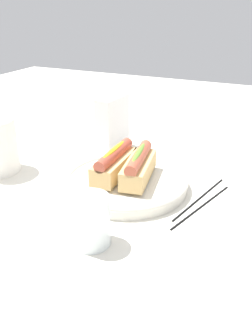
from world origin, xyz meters
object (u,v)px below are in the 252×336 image
chopstick_near (200,198)px  chopstick_far (202,206)px  hotdog_back (114,163)px  water_glass (91,224)px  serving_bowl (126,182)px  hotdog_front (138,167)px  napkin_box (113,124)px

chopstick_near → chopstick_far: same height
hotdog_back → water_glass: bearing=-164.4°
chopstick_far → serving_bowl: bearing=103.1°
chopstick_far → hotdog_front: bearing=101.9°
napkin_box → hotdog_front: bearing=-136.4°
hotdog_front → chopstick_near: hotdog_front is taller
napkin_box → water_glass: bearing=-154.2°
hotdog_front → chopstick_far: bearing=-94.5°
hotdog_back → napkin_box: napkin_box is taller
chopstick_near → water_glass: bearing=163.2°
hotdog_front → water_glass: bearing=-179.3°
napkin_box → chopstick_near: 0.34m
serving_bowl → chopstick_far: 0.17m
hotdog_back → chopstick_far: hotdog_back is taller
chopstick_near → chopstick_far: bearing=-145.0°
napkin_box → chopstick_far: 0.37m
serving_bowl → chopstick_near: serving_bowl is taller
hotdog_back → chopstick_near: hotdog_back is taller
chopstick_far → napkin_box: bearing=72.9°
water_glass → chopstick_far: bearing=-36.0°
water_glass → napkin_box: 0.43m
hotdog_back → water_glass: 0.21m
hotdog_front → hotdog_back: 0.05m
hotdog_back → water_glass: hotdog_back is taller
water_glass → napkin_box: napkin_box is taller
napkin_box → chopstick_near: (-0.17, -0.29, -0.07)m
napkin_box → chopstick_far: size_ratio=0.68×
serving_bowl → hotdog_back: size_ratio=1.80×
water_glass → napkin_box: (0.40, 0.16, 0.04)m
hotdog_back → chopstick_far: bearing=-92.4°
napkin_box → chopstick_near: napkin_box is taller
hotdog_front → hotdog_back: size_ratio=1.03×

